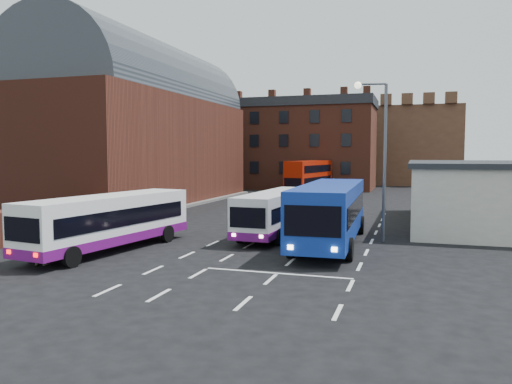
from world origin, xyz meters
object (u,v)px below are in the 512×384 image
(bus_blue, at_px, (330,209))
(bus_white_inbound, at_px, (276,210))
(street_lamp, at_px, (379,146))
(pedestrian_red, at_px, (64,242))
(bus_red_double, at_px, (309,177))
(pedestrian_beige, at_px, (40,244))
(bus_white_outbound, at_px, (109,218))

(bus_blue, bearing_deg, bus_white_inbound, -32.67)
(bus_blue, relative_size, street_lamp, 1.37)
(bus_blue, bearing_deg, pedestrian_red, 31.21)
(bus_red_double, distance_m, street_lamp, 31.70)
(pedestrian_red, bearing_deg, bus_blue, -161.74)
(bus_blue, xyz_separation_m, pedestrian_beige, (-11.14, -8.39, -1.00))
(bus_white_outbound, relative_size, pedestrian_beige, 5.80)
(pedestrian_beige, bearing_deg, street_lamp, -148.10)
(street_lamp, relative_size, pedestrian_red, 5.49)
(bus_white_inbound, bearing_deg, street_lamp, 179.63)
(bus_white_inbound, relative_size, bus_red_double, 0.93)
(bus_white_inbound, relative_size, bus_blue, 0.80)
(pedestrian_red, bearing_deg, street_lamp, -160.75)
(bus_white_outbound, height_order, bus_white_inbound, bus_white_outbound)
(bus_blue, height_order, pedestrian_beige, bus_blue)
(bus_white_outbound, bearing_deg, bus_blue, 33.67)
(bus_blue, distance_m, bus_red_double, 32.69)
(bus_white_outbound, height_order, pedestrian_beige, bus_white_outbound)
(bus_white_inbound, height_order, pedestrian_beige, bus_white_inbound)
(bus_red_double, height_order, pedestrian_red, bus_red_double)
(pedestrian_beige, bearing_deg, pedestrian_red, -106.20)
(bus_blue, bearing_deg, pedestrian_beige, 35.05)
(bus_white_inbound, bearing_deg, bus_white_outbound, 48.28)
(bus_red_double, height_order, pedestrian_beige, bus_red_double)
(pedestrian_beige, bearing_deg, bus_red_double, -100.44)
(bus_white_outbound, distance_m, pedestrian_red, 2.60)
(bus_white_inbound, xyz_separation_m, pedestrian_beige, (-7.64, -10.47, -0.63))
(bus_white_outbound, distance_m, street_lamp, 14.50)
(bus_white_inbound, height_order, bus_blue, bus_blue)
(street_lamp, relative_size, pedestrian_beige, 4.88)
(bus_white_inbound, height_order, pedestrian_red, bus_white_inbound)
(bus_white_inbound, height_order, street_lamp, street_lamp)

